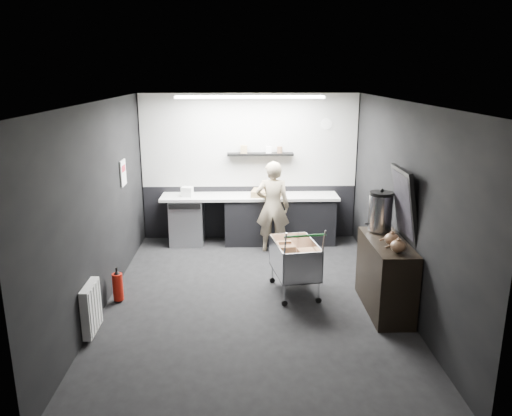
{
  "coord_description": "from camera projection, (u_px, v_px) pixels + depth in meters",
  "views": [
    {
      "loc": [
        -0.13,
        -6.35,
        3.07
      ],
      "look_at": [
        0.06,
        0.4,
        1.22
      ],
      "focal_mm": 35.0,
      "sensor_mm": 36.0,
      "label": 1
    }
  ],
  "objects": [
    {
      "name": "floor",
      "position": [
        253.0,
        300.0,
        6.94
      ],
      "size": [
        5.5,
        5.5,
        0.0
      ],
      "primitive_type": "plane",
      "color": "black",
      "rests_on": "ground"
    },
    {
      "name": "ceiling",
      "position": [
        252.0,
        102.0,
        6.23
      ],
      "size": [
        5.5,
        5.5,
        0.0
      ],
      "primitive_type": "plane",
      "rotation": [
        3.14,
        0.0,
        0.0
      ],
      "color": "white",
      "rests_on": "wall_back"
    },
    {
      "name": "wall_back",
      "position": [
        249.0,
        168.0,
        9.23
      ],
      "size": [
        5.5,
        0.0,
        5.5
      ],
      "primitive_type": "plane",
      "rotation": [
        1.57,
        0.0,
        0.0
      ],
      "color": "black",
      "rests_on": "floor"
    },
    {
      "name": "wall_front",
      "position": [
        259.0,
        297.0,
        3.93
      ],
      "size": [
        5.5,
        0.0,
        5.5
      ],
      "primitive_type": "plane",
      "rotation": [
        -1.57,
        0.0,
        0.0
      ],
      "color": "black",
      "rests_on": "floor"
    },
    {
      "name": "wall_left",
      "position": [
        100.0,
        207.0,
        6.53
      ],
      "size": [
        0.0,
        5.5,
        5.5
      ],
      "primitive_type": "plane",
      "rotation": [
        1.57,
        0.0,
        1.57
      ],
      "color": "black",
      "rests_on": "floor"
    },
    {
      "name": "wall_right",
      "position": [
        402.0,
        205.0,
        6.64
      ],
      "size": [
        0.0,
        5.5,
        5.5
      ],
      "primitive_type": "plane",
      "rotation": [
        1.57,
        0.0,
        -1.57
      ],
      "color": "black",
      "rests_on": "floor"
    },
    {
      "name": "kitchen_wall_panel",
      "position": [
        249.0,
        141.0,
        9.08
      ],
      "size": [
        3.95,
        0.02,
        1.7
      ],
      "primitive_type": "cube",
      "color": "#B0B0AB",
      "rests_on": "wall_back"
    },
    {
      "name": "dado_panel",
      "position": [
        249.0,
        212.0,
        9.44
      ],
      "size": [
        3.95,
        0.02,
        1.0
      ],
      "primitive_type": "cube",
      "color": "black",
      "rests_on": "wall_back"
    },
    {
      "name": "floating_shelf",
      "position": [
        260.0,
        154.0,
        9.04
      ],
      "size": [
        1.2,
        0.22,
        0.04
      ],
      "primitive_type": "cube",
      "color": "black",
      "rests_on": "wall_back"
    },
    {
      "name": "wall_clock",
      "position": [
        326.0,
        124.0,
        9.03
      ],
      "size": [
        0.2,
        0.03,
        0.2
      ],
      "primitive_type": "cylinder",
      "rotation": [
        1.57,
        0.0,
        0.0
      ],
      "color": "silver",
      "rests_on": "wall_back"
    },
    {
      "name": "poster",
      "position": [
        123.0,
        173.0,
        7.73
      ],
      "size": [
        0.02,
        0.3,
        0.4
      ],
      "primitive_type": "cube",
      "color": "white",
      "rests_on": "wall_left"
    },
    {
      "name": "poster_red_band",
      "position": [
        123.0,
        168.0,
        7.71
      ],
      "size": [
        0.02,
        0.22,
        0.1
      ],
      "primitive_type": "cube",
      "color": "red",
      "rests_on": "poster"
    },
    {
      "name": "radiator",
      "position": [
        91.0,
        308.0,
        5.93
      ],
      "size": [
        0.1,
        0.5,
        0.6
      ],
      "primitive_type": "cube",
      "color": "silver",
      "rests_on": "wall_left"
    },
    {
      "name": "ceiling_strip",
      "position": [
        250.0,
        97.0,
        8.02
      ],
      "size": [
        2.4,
        0.2,
        0.04
      ],
      "primitive_type": "cube",
      "color": "white",
      "rests_on": "ceiling"
    },
    {
      "name": "prep_counter",
      "position": [
        257.0,
        219.0,
        9.15
      ],
      "size": [
        3.2,
        0.61,
        0.9
      ],
      "color": "black",
      "rests_on": "floor"
    },
    {
      "name": "person",
      "position": [
        273.0,
        207.0,
        8.64
      ],
      "size": [
        0.63,
        0.45,
        1.61
      ],
      "primitive_type": "imported",
      "rotation": [
        0.0,
        0.0,
        3.02
      ],
      "color": "beige",
      "rests_on": "floor"
    },
    {
      "name": "shopping_cart",
      "position": [
        295.0,
        260.0,
        7.04
      ],
      "size": [
        0.69,
        1.02,
        1.03
      ],
      "color": "silver",
      "rests_on": "floor"
    },
    {
      "name": "sideboard",
      "position": [
        386.0,
        266.0,
        6.55
      ],
      "size": [
        0.54,
        1.27,
        1.91
      ],
      "color": "black",
      "rests_on": "floor"
    },
    {
      "name": "fire_extinguisher",
      "position": [
        118.0,
        286.0,
        6.84
      ],
      "size": [
        0.14,
        0.14,
        0.47
      ],
      "color": "#AB160B",
      "rests_on": "floor"
    },
    {
      "name": "cardboard_box",
      "position": [
        267.0,
        193.0,
        8.98
      ],
      "size": [
        0.59,
        0.49,
        0.11
      ],
      "primitive_type": "cube",
      "rotation": [
        0.0,
        0.0,
        -0.19
      ],
      "color": "olive",
      "rests_on": "prep_counter"
    },
    {
      "name": "pink_tub",
      "position": [
        267.0,
        190.0,
        9.02
      ],
      "size": [
        0.19,
        0.19,
        0.19
      ],
      "primitive_type": "cylinder",
      "color": "silver",
      "rests_on": "prep_counter"
    },
    {
      "name": "white_container",
      "position": [
        187.0,
        192.0,
        8.93
      ],
      "size": [
        0.22,
        0.19,
        0.17
      ],
      "primitive_type": "cube",
      "rotation": [
        0.0,
        0.0,
        -0.2
      ],
      "color": "silver",
      "rests_on": "prep_counter"
    }
  ]
}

